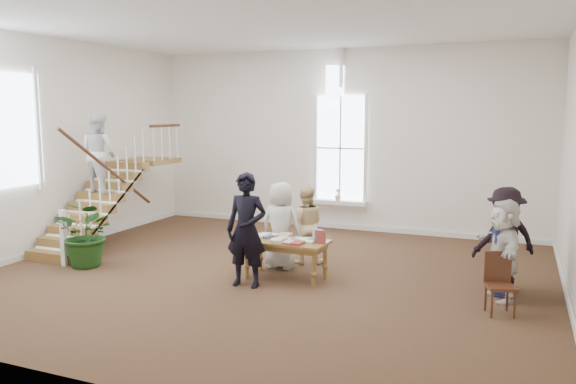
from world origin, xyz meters
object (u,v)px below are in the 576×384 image
at_px(person_yellow, 305,225).
at_px(woman_cluster_a, 499,253).
at_px(elderly_woman, 281,225).
at_px(library_table, 286,244).
at_px(side_chair, 499,280).
at_px(floor_plant, 88,234).
at_px(woman_cluster_c, 503,250).
at_px(police_officer, 247,230).
at_px(woman_cluster_b, 505,238).

height_order(person_yellow, woman_cluster_a, person_yellow).
xyz_separation_m(person_yellow, woman_cluster_a, (3.58, -0.64, -0.06)).
relative_size(elderly_woman, person_yellow, 1.08).
height_order(library_table, person_yellow, person_yellow).
bearing_deg(side_chair, floor_plant, 163.55).
bearing_deg(floor_plant, woman_cluster_c, 7.54).
distance_m(elderly_woman, floor_plant, 3.70).
height_order(library_table, woman_cluster_c, woman_cluster_c).
height_order(woman_cluster_c, side_chair, woman_cluster_c).
relative_size(library_table, elderly_woman, 0.91).
bearing_deg(woman_cluster_c, library_table, -105.83).
height_order(elderly_woman, person_yellow, elderly_woman).
height_order(floor_plant, side_chair, floor_plant).
bearing_deg(woman_cluster_a, woman_cluster_c, -163.72).
height_order(police_officer, side_chair, police_officer).
xyz_separation_m(elderly_woman, woman_cluster_c, (3.95, -0.34, -0.02)).
relative_size(woman_cluster_a, woman_cluster_c, 0.88).
bearing_deg(floor_plant, elderly_woman, 20.98).
bearing_deg(person_yellow, library_table, 70.58).
bearing_deg(side_chair, woman_cluster_c, 68.94).
xyz_separation_m(woman_cluster_b, woman_cluster_c, (0.00, -0.65, -0.05)).
distance_m(police_officer, elderly_woman, 1.26).
relative_size(elderly_woman, woman_cluster_c, 1.02).
xyz_separation_m(police_officer, person_yellow, (0.40, 1.75, -0.21)).
bearing_deg(woman_cluster_a, police_officer, 104.01).
height_order(elderly_woman, woman_cluster_a, elderly_woman).
bearing_deg(library_table, woman_cluster_c, 5.30).
bearing_deg(elderly_woman, floor_plant, 23.13).
height_order(woman_cluster_a, floor_plant, woman_cluster_a).
height_order(library_table, woman_cluster_b, woman_cluster_b).
relative_size(library_table, woman_cluster_b, 0.87).
distance_m(woman_cluster_b, floor_plant, 7.58).
bearing_deg(floor_plant, woman_cluster_a, 9.14).
bearing_deg(library_table, elderly_woman, 121.34).
bearing_deg(woman_cluster_b, woman_cluster_c, 57.71).
bearing_deg(woman_cluster_a, library_table, 95.74).
relative_size(elderly_woman, woman_cluster_b, 0.96).
height_order(elderly_woman, woman_cluster_c, elderly_woman).
distance_m(police_officer, side_chair, 4.06).
relative_size(floor_plant, side_chair, 1.41).
bearing_deg(woman_cluster_c, floor_plant, -102.26).
bearing_deg(police_officer, woman_cluster_a, 11.71).
bearing_deg(person_yellow, side_chair, 135.77).
bearing_deg(woman_cluster_c, police_officer, -97.19).
bearing_deg(woman_cluster_c, woman_cluster_a, 177.99).
xyz_separation_m(library_table, police_officer, (-0.44, -0.66, 0.35)).
distance_m(woman_cluster_c, side_chair, 0.73).
xyz_separation_m(elderly_woman, person_yellow, (0.30, 0.50, -0.06)).
bearing_deg(person_yellow, woman_cluster_b, 155.27).
xyz_separation_m(woman_cluster_a, side_chair, (0.04, -0.86, -0.21)).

